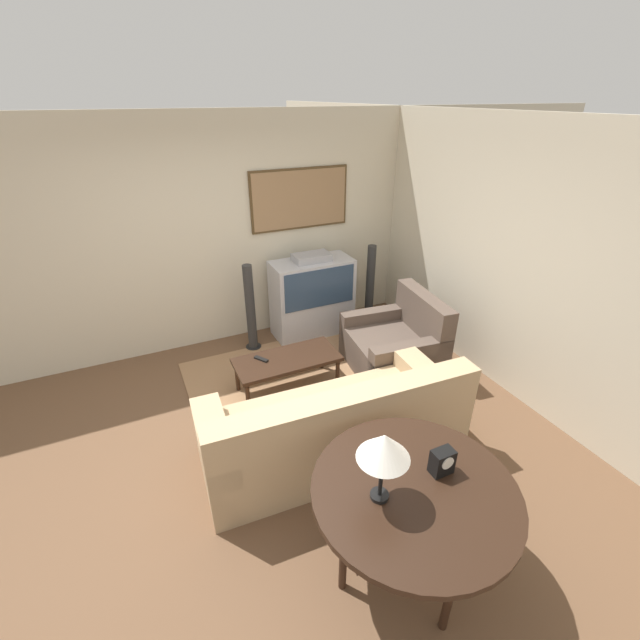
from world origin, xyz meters
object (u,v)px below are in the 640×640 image
console_table (414,496)px  table_lamp (384,448)px  couch (335,428)px  speaker_tower_right (370,287)px  mantel_clock (442,462)px  armchair (396,345)px  speaker_tower_left (251,310)px  tv (312,297)px  coffee_table (287,361)px

console_table → table_lamp: (-0.23, 0.04, 0.45)m
couch → speaker_tower_right: speaker_tower_right is taller
speaker_tower_right → mantel_clock: bearing=-113.9°
armchair → speaker_tower_left: size_ratio=0.99×
armchair → mantel_clock: (-1.08, -2.01, 0.57)m
tv → couch: bearing=-109.2°
couch → tv: bearing=-106.2°
tv → speaker_tower_right: 0.84m
mantel_clock → speaker_tower_right: size_ratio=0.15×
couch → mantel_clock: bearing=102.6°
coffee_table → table_lamp: (-0.24, -2.13, 0.79)m
console_table → tv: bearing=76.6°
tv → speaker_tower_left: 0.84m
couch → console_table: couch is taller
coffee_table → speaker_tower_right: size_ratio=0.99×
table_lamp → speaker_tower_left: size_ratio=0.43×
coffee_table → speaker_tower_right: speaker_tower_right is taller
armchair → speaker_tower_right: 1.17m
console_table → speaker_tower_left: speaker_tower_left is taller
armchair → mantel_clock: mantel_clock is taller
couch → armchair: 1.57m
table_lamp → mantel_clock: bearing=-0.1°
mantel_clock → speaker_tower_right: bearing=66.1°
tv → coffee_table: bearing=-126.1°
console_table → mantel_clock: bearing=10.3°
tv → speaker_tower_left: size_ratio=1.00×
tv → coffee_table: 1.28m
coffee_table → mantel_clock: mantel_clock is taller
tv → table_lamp: (-0.99, -3.16, 0.63)m
coffee_table → console_table: console_table is taller
console_table → armchair: bearing=57.8°
armchair → couch: bearing=-46.6°
tv → console_table: size_ratio=0.88×
armchair → table_lamp: bearing=-30.4°
console_table → speaker_tower_right: speaker_tower_right is taller
console_table → speaker_tower_left: (-0.07, 3.15, -0.18)m
couch → mantel_clock: size_ratio=13.45×
couch → speaker_tower_right: size_ratio=2.06×
armchair → speaker_tower_left: 1.77m
couch → coffee_table: couch is taller
armchair → coffee_table: (-1.28, 0.12, 0.07)m
couch → speaker_tower_left: bearing=-84.0°
coffee_table → mantel_clock: 2.20m
tv → mantel_clock: tv is taller
armchair → coffee_table: bearing=-88.7°
speaker_tower_left → tv: bearing=3.2°
table_lamp → speaker_tower_right: 3.66m
console_table → speaker_tower_right: 3.54m
armchair → table_lamp: table_lamp is taller
couch → armchair: (1.26, 0.94, -0.02)m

